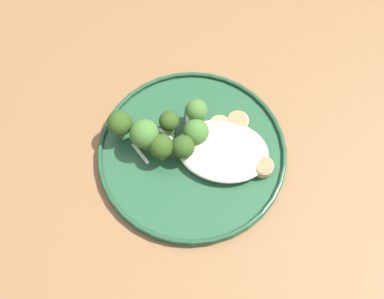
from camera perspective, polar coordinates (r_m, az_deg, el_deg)
ground at (r=1.47m, az=1.51°, el=-12.29°), size 6.00×6.00×0.00m
wooden_dining_table at (r=0.85m, az=2.58°, el=-2.06°), size 1.40×1.00×0.74m
dinner_plate at (r=0.76m, az=0.00°, el=-0.37°), size 0.29×0.29×0.02m
noodle_bed at (r=0.75m, az=3.58°, el=-0.14°), size 0.14×0.11×0.03m
seared_scallop_large_seared at (r=0.77m, az=3.46°, el=2.70°), size 0.03×0.03×0.01m
seared_scallop_tilted_round at (r=0.74m, az=4.82°, el=-2.27°), size 0.02×0.02×0.01m
seared_scallop_on_noodles at (r=0.74m, az=1.02°, el=-1.32°), size 0.03×0.03×0.01m
seared_scallop_center_golden at (r=0.75m, az=3.91°, el=0.47°), size 0.04×0.04×0.01m
seared_scallop_front_small at (r=0.77m, az=5.33°, el=3.22°), size 0.03×0.03×0.01m
seared_scallop_right_edge at (r=0.74m, az=8.23°, el=-2.01°), size 0.03×0.03×0.02m
broccoli_floret_left_leaning at (r=0.75m, az=-8.35°, el=2.97°), size 0.04×0.04×0.06m
broccoli_floret_rear_charred at (r=0.75m, az=-2.65°, el=3.17°), size 0.03×0.03×0.05m
broccoli_floret_center_pile at (r=0.75m, az=0.54°, el=4.46°), size 0.03×0.03×0.06m
broccoli_floret_near_rim at (r=0.74m, az=0.52°, el=2.36°), size 0.04×0.04×0.05m
broccoli_floret_split_head at (r=0.73m, az=-5.51°, el=1.76°), size 0.04×0.04×0.06m
broccoli_floret_right_tilted at (r=0.73m, az=-1.05°, el=0.27°), size 0.04×0.04×0.05m
broccoli_floret_beside_noodles at (r=0.73m, az=-3.60°, el=0.32°), size 0.04×0.04×0.05m
onion_sliver_long_sliver at (r=0.78m, az=-0.53°, el=3.58°), size 0.01×0.05×0.00m
onion_sliver_short_strip at (r=0.77m, az=-5.72°, el=1.92°), size 0.02×0.04×0.00m
onion_sliver_pale_crescent at (r=0.76m, az=-2.19°, el=1.08°), size 0.05×0.03×0.00m
onion_sliver_curled_piece at (r=0.76m, az=-5.96°, el=-0.49°), size 0.03×0.03×0.00m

